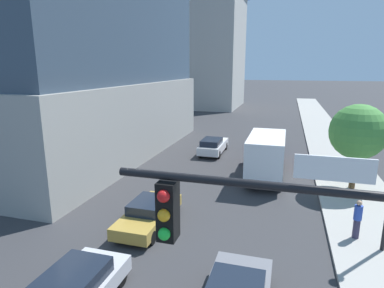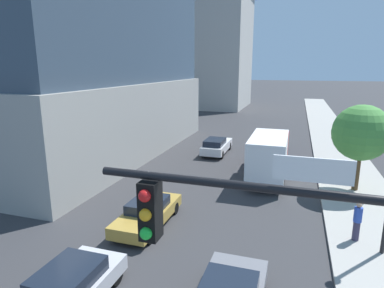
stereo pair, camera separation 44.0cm
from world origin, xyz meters
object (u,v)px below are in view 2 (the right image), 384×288
at_px(traffic_light_pole, 301,274).
at_px(car_gold, 148,212).
at_px(street_tree, 361,133).
at_px(box_truck, 269,153).
at_px(pedestrian_blue_shirt, 357,221).
at_px(construction_building, 209,37).
at_px(car_blue, 276,143).
at_px(car_white, 216,146).
at_px(car_silver, 68,288).

xyz_separation_m(traffic_light_pole, car_gold, (-6.70, 8.41, -3.71)).
height_order(street_tree, box_truck, street_tree).
xyz_separation_m(car_gold, pedestrian_blue_shirt, (9.28, 1.20, 0.41)).
bearing_deg(box_truck, car_gold, -118.94).
bearing_deg(traffic_light_pole, construction_building, 106.37).
bearing_deg(car_blue, car_gold, -106.33).
distance_m(car_white, box_truck, 7.14).
distance_m(street_tree, pedestrian_blue_shirt, 7.13).
distance_m(car_silver, box_truck, 15.53).
distance_m(traffic_light_pole, street_tree, 16.56).
relative_size(car_white, car_silver, 1.16).
bearing_deg(pedestrian_blue_shirt, car_white, 126.01).
xyz_separation_m(car_white, pedestrian_blue_shirt, (9.28, -12.76, 0.31)).
relative_size(street_tree, car_gold, 1.14).
bearing_deg(car_silver, car_gold, 90.00).
bearing_deg(street_tree, box_truck, 167.88).
height_order(car_blue, box_truck, box_truck).
relative_size(car_white, pedestrian_blue_shirt, 2.72).
distance_m(car_silver, pedestrian_blue_shirt, 11.63).
relative_size(traffic_light_pole, street_tree, 1.19).
bearing_deg(car_white, pedestrian_blue_shirt, -53.99).
xyz_separation_m(traffic_light_pole, car_blue, (-1.78, 25.20, -3.62)).
bearing_deg(pedestrian_blue_shirt, traffic_light_pole, -104.99).
xyz_separation_m(street_tree, car_gold, (-10.20, -7.76, -3.05)).
distance_m(construction_building, car_white, 38.34).
xyz_separation_m(car_blue, box_truck, (0.00, -7.90, 1.02)).
bearing_deg(car_blue, pedestrian_blue_shirt, -74.39).
distance_m(traffic_light_pole, car_blue, 25.52).
relative_size(car_white, box_truck, 0.62).
bearing_deg(traffic_light_pole, street_tree, 77.80).
height_order(construction_building, car_silver, construction_building).
bearing_deg(car_silver, construction_building, 100.49).
distance_m(street_tree, car_silver, 17.23).
bearing_deg(car_gold, pedestrian_blue_shirt, 7.40).
relative_size(construction_building, car_gold, 6.95).
bearing_deg(pedestrian_blue_shirt, car_blue, 105.61).
height_order(car_silver, box_truck, box_truck).
distance_m(street_tree, box_truck, 5.74).
distance_m(car_blue, car_white, 5.67).
xyz_separation_m(traffic_light_pole, car_white, (-6.70, 22.37, -3.61)).
distance_m(car_gold, car_silver, 5.80).
xyz_separation_m(car_gold, box_truck, (4.92, 8.89, 1.11)).
height_order(street_tree, car_white, street_tree).
relative_size(car_gold, box_truck, 0.59).
xyz_separation_m(car_gold, car_blue, (4.92, 16.79, 0.09)).
xyz_separation_m(car_gold, car_white, (-0.00, 13.96, 0.10)).
distance_m(car_gold, car_blue, 17.50).
distance_m(construction_building, car_blue, 37.48).
distance_m(traffic_light_pole, pedestrian_blue_shirt, 10.48).
relative_size(traffic_light_pole, pedestrian_blue_shirt, 3.56).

